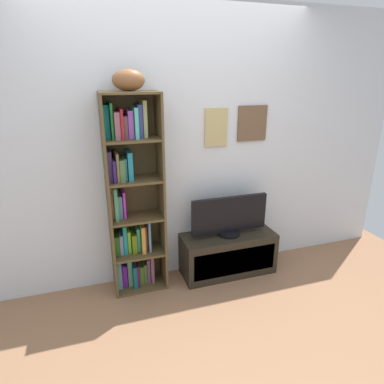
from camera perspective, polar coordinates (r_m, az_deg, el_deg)
name	(u,v)px	position (r m, az deg, el deg)	size (l,w,h in m)	color
ground	(217,350)	(2.72, 4.35, -25.57)	(5.20, 5.20, 0.04)	#8E6346
back_wall	(175,149)	(3.07, -3.02, 7.39)	(4.80, 0.08, 2.53)	silver
bookshelf	(131,201)	(2.97, -10.48, -1.48)	(0.48, 0.29, 1.79)	brown
football	(128,80)	(2.75, -10.94, 18.48)	(0.26, 0.17, 0.17)	brown
tv_stand	(228,253)	(3.41, 6.23, -10.49)	(0.94, 0.37, 0.42)	black
television	(229,216)	(3.23, 6.48, -4.22)	(0.77, 0.22, 0.40)	black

